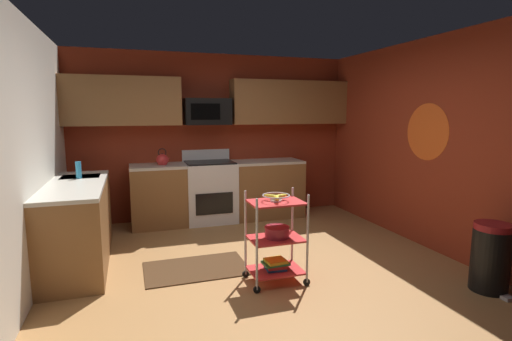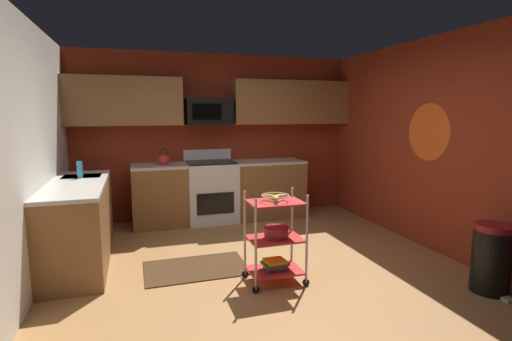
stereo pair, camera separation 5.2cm
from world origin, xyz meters
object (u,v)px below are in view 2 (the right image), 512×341
object	(u,v)px
fruit_bowl	(275,197)
dish_soap_bottle	(80,170)
rolling_cart	(275,238)
trash_can	(491,258)
book_stack	(275,264)
microwave	(209,112)
mixing_bowl_large	(276,232)
kettle	(164,160)
oven_range	(211,191)

from	to	relation	value
fruit_bowl	dish_soap_bottle	xyz separation A→B (m)	(-1.92, 1.47, 0.14)
rolling_cart	trash_can	size ratio (longest dim) A/B	1.39
fruit_bowl	book_stack	size ratio (longest dim) A/B	1.05
microwave	fruit_bowl	bearing A→B (deg)	-85.81
rolling_cart	mixing_bowl_large	bearing A→B (deg)	-0.00
kettle	microwave	bearing A→B (deg)	8.76
microwave	oven_range	bearing A→B (deg)	-89.74
oven_range	trash_can	bearing A→B (deg)	-57.20
fruit_bowl	mixing_bowl_large	xyz separation A→B (m)	(0.01, -0.00, -0.36)
microwave	trash_can	bearing A→B (deg)	-58.03
oven_range	book_stack	bearing A→B (deg)	-85.64
oven_range	kettle	distance (m)	0.87
fruit_bowl	book_stack	bearing A→B (deg)	-82.87
fruit_bowl	kettle	xyz separation A→B (m)	(-0.89, 2.37, 0.12)
rolling_cart	mixing_bowl_large	xyz separation A→B (m)	(0.01, -0.00, 0.07)
rolling_cart	trash_can	bearing A→B (deg)	-23.47
oven_range	dish_soap_bottle	bearing A→B (deg)	-152.36
kettle	mixing_bowl_large	bearing A→B (deg)	-69.26
oven_range	dish_soap_bottle	xyz separation A→B (m)	(-1.74, -0.91, 0.54)
oven_range	kettle	size ratio (longest dim) A/B	4.17
microwave	fruit_bowl	size ratio (longest dim) A/B	2.57
fruit_bowl	mixing_bowl_large	bearing A→B (deg)	-0.00
kettle	book_stack	bearing A→B (deg)	-69.54
fruit_bowl	kettle	world-z (taller)	kettle
microwave	mixing_bowl_large	world-z (taller)	microwave
book_stack	kettle	size ratio (longest dim) A/B	0.98
kettle	dish_soap_bottle	world-z (taller)	kettle
fruit_bowl	trash_can	xyz separation A→B (m)	(1.88, -0.81, -0.55)
oven_range	microwave	xyz separation A→B (m)	(-0.00, 0.10, 1.22)
microwave	rolling_cart	size ratio (longest dim) A/B	0.77
microwave	book_stack	size ratio (longest dim) A/B	2.69
trash_can	microwave	bearing A→B (deg)	121.97
fruit_bowl	mixing_bowl_large	distance (m)	0.36
trash_can	dish_soap_bottle	bearing A→B (deg)	149.02
mixing_bowl_large	trash_can	world-z (taller)	trash_can
mixing_bowl_large	dish_soap_bottle	size ratio (longest dim) A/B	1.26
fruit_bowl	trash_can	distance (m)	2.12
kettle	trash_can	size ratio (longest dim) A/B	0.40
trash_can	rolling_cart	bearing A→B (deg)	156.53
dish_soap_bottle	trash_can	bearing A→B (deg)	-30.98
oven_range	mixing_bowl_large	distance (m)	2.39
kettle	dish_soap_bottle	distance (m)	1.38
microwave	book_stack	bearing A→B (deg)	-85.81
book_stack	kettle	xyz separation A→B (m)	(-0.89, 2.37, 0.81)
fruit_bowl	mixing_bowl_large	size ratio (longest dim) A/B	1.08
mixing_bowl_large	book_stack	world-z (taller)	mixing_bowl_large
oven_range	mixing_bowl_large	bearing A→B (deg)	-85.32
oven_range	book_stack	xyz separation A→B (m)	(0.18, -2.38, -0.30)
fruit_bowl	book_stack	xyz separation A→B (m)	(0.00, -0.00, -0.69)
dish_soap_bottle	trash_can	xyz separation A→B (m)	(3.80, -2.28, -0.69)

